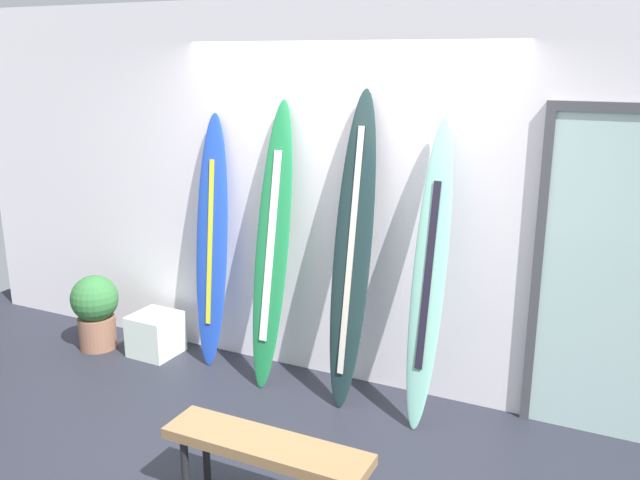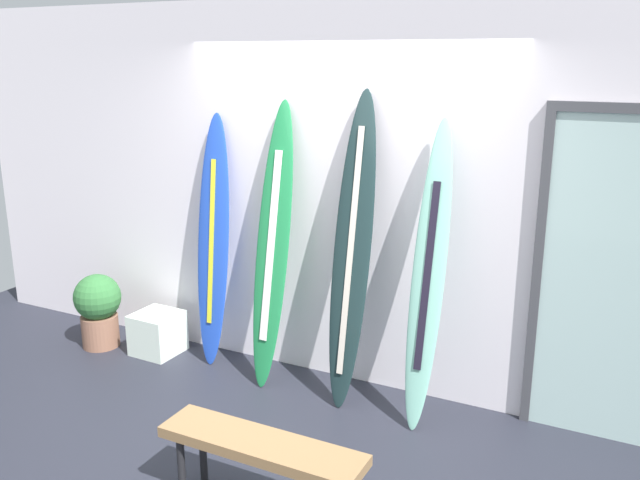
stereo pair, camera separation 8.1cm
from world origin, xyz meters
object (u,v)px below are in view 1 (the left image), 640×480
(surfboard_seafoam, at_px, (429,275))
(display_block_left, at_px, (156,334))
(surfboard_charcoal, at_px, (352,252))
(surfboard_cobalt, at_px, (212,243))
(surfboard_emerald, at_px, (272,246))
(glass_door, at_px, (626,275))
(potted_plant, at_px, (95,309))
(bench, at_px, (266,451))

(surfboard_seafoam, height_order, display_block_left, surfboard_seafoam)
(surfboard_charcoal, height_order, surfboard_seafoam, surfboard_charcoal)
(surfboard_cobalt, bearing_deg, surfboard_emerald, -6.85)
(glass_door, bearing_deg, display_block_left, -175.39)
(surfboard_charcoal, bearing_deg, potted_plant, -176.07)
(surfboard_emerald, distance_m, surfboard_seafoam, 1.20)
(surfboard_seafoam, xyz_separation_m, potted_plant, (-2.83, -0.12, -0.67))
(glass_door, distance_m, potted_plant, 4.07)
(bench, bearing_deg, surfboard_emerald, 118.14)
(surfboard_emerald, bearing_deg, bench, -61.86)
(potted_plant, xyz_separation_m, bench, (2.39, -1.26, 0.04))
(display_block_left, relative_size, bench, 0.32)
(surfboard_emerald, xyz_separation_m, potted_plant, (-1.63, -0.17, -0.70))
(display_block_left, bearing_deg, potted_plant, -167.60)
(display_block_left, relative_size, potted_plant, 0.58)
(surfboard_seafoam, bearing_deg, bench, -107.60)
(bench, bearing_deg, display_block_left, 143.55)
(surfboard_charcoal, xyz_separation_m, potted_plant, (-2.27, -0.16, -0.75))
(surfboard_cobalt, distance_m, bench, 2.10)
(glass_door, height_order, potted_plant, glass_door)
(surfboard_charcoal, relative_size, potted_plant, 3.45)
(glass_door, relative_size, potted_plant, 3.37)
(surfboard_cobalt, relative_size, potted_plant, 3.12)
(surfboard_emerald, relative_size, surfboard_charcoal, 0.96)
(surfboard_cobalt, xyz_separation_m, potted_plant, (-1.04, -0.24, -0.64))
(display_block_left, relative_size, glass_door, 0.17)
(potted_plant, relative_size, bench, 0.55)
(surfboard_seafoam, distance_m, potted_plant, 2.91)
(surfboard_emerald, height_order, bench, surfboard_emerald)
(surfboard_emerald, height_order, surfboard_seafoam, surfboard_emerald)
(potted_plant, bearing_deg, surfboard_emerald, 5.82)
(surfboard_cobalt, distance_m, potted_plant, 1.25)
(surfboard_emerald, distance_m, surfboard_charcoal, 0.64)
(surfboard_charcoal, distance_m, potted_plant, 2.39)
(surfboard_cobalt, bearing_deg, display_block_left, -166.97)
(surfboard_emerald, bearing_deg, potted_plant, -174.18)
(surfboard_cobalt, height_order, display_block_left, surfboard_cobalt)
(surfboard_charcoal, distance_m, display_block_left, 1.97)
(surfboard_emerald, relative_size, glass_door, 0.98)
(surfboard_charcoal, bearing_deg, surfboard_emerald, 179.12)
(surfboard_seafoam, distance_m, display_block_left, 2.45)
(surfboard_seafoam, height_order, glass_door, glass_door)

